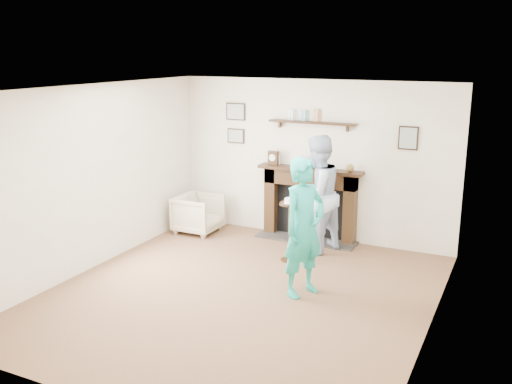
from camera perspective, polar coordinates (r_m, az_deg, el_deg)
ground at (r=7.15m, az=-1.61°, el=-10.18°), size 5.00×5.00×0.00m
room_shell at (r=7.26m, az=0.79°, el=3.65°), size 4.54×5.02×2.52m
armchair at (r=9.50m, az=-5.74°, el=-3.99°), size 0.69×0.67×0.63m
man at (r=8.63m, az=5.91°, el=-5.91°), size 0.93×1.04×1.75m
woman at (r=7.20m, az=4.67°, el=-10.06°), size 0.62×0.73×1.71m
pedestal_table at (r=8.05m, az=3.42°, el=-2.81°), size 0.31×0.31×0.98m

